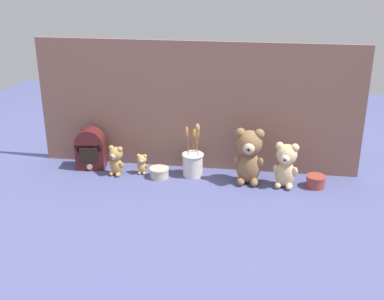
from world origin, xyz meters
TOP-DOWN VIEW (x-y plane):
  - ground_plane at (0.00, 0.00)m, footprint 4.00×4.00m
  - backdrop_wall at (0.00, 0.17)m, footprint 1.80×0.02m
  - teddy_bear_large at (0.31, 0.00)m, footprint 0.16×0.16m
  - teddy_bear_medium at (0.50, -0.02)m, footprint 0.14×0.12m
  - teddy_bear_small at (-0.42, -0.01)m, footprint 0.10×0.09m
  - teddy_bear_tiny at (-0.28, 0.03)m, footprint 0.06×0.06m
  - flower_vase at (0.00, 0.05)m, footprint 0.12×0.12m
  - vintage_radio at (-0.59, 0.07)m, footprint 0.17×0.13m
  - decorative_tin_tall at (0.66, 0.00)m, footprint 0.10×0.10m
  - decorative_tin_short at (-0.18, -0.01)m, footprint 0.11×0.11m

SIDE VIEW (x-z plane):
  - ground_plane at x=0.00m, z-range 0.00..0.00m
  - decorative_tin_short at x=-0.18m, z-range 0.00..0.06m
  - decorative_tin_tall at x=0.66m, z-range 0.00..0.07m
  - teddy_bear_tiny at x=-0.28m, z-range 0.00..0.12m
  - flower_vase at x=0.00m, z-range -0.07..0.24m
  - teddy_bear_small at x=-0.42m, z-range 0.00..0.17m
  - vintage_radio at x=-0.59m, z-range 0.00..0.23m
  - teddy_bear_medium at x=0.50m, z-range 0.01..0.25m
  - teddy_bear_large at x=0.31m, z-range 0.01..0.31m
  - backdrop_wall at x=0.00m, z-range 0.00..0.72m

